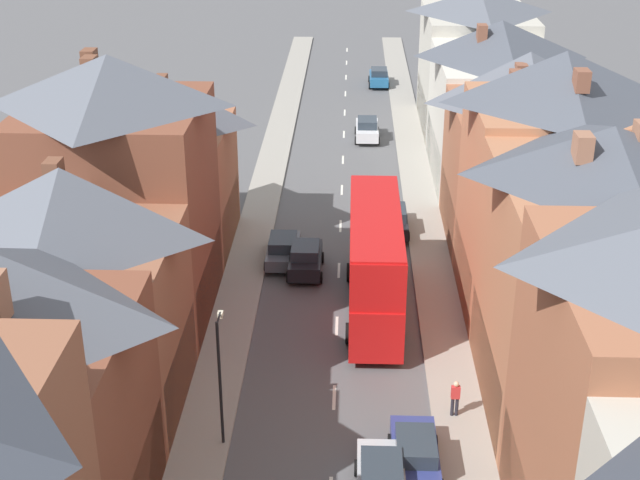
# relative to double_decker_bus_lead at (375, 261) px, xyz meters

# --- Properties ---
(pavement_left) EXTENTS (2.20, 104.00, 0.14)m
(pavement_left) POSITION_rel_double_decker_bus_lead_xyz_m (-6.89, 12.53, -2.75)
(pavement_left) COLOR gray
(pavement_left) RESTS_ON ground
(pavement_right) EXTENTS (2.20, 104.00, 0.14)m
(pavement_right) POSITION_rel_double_decker_bus_lead_xyz_m (3.31, 12.53, -2.75)
(pavement_right) COLOR gray
(pavement_right) RESTS_ON ground
(centre_line_dashes) EXTENTS (0.14, 97.80, 0.01)m
(centre_line_dashes) POSITION_rel_double_decker_bus_lead_xyz_m (-1.79, 10.53, -2.81)
(centre_line_dashes) COLOR silver
(centre_line_dashes) RESTS_ON ground
(terrace_row_left) EXTENTS (8.00, 49.64, 13.00)m
(terrace_row_left) POSITION_rel_double_decker_bus_lead_xyz_m (-11.98, -13.61, 2.92)
(terrace_row_left) COLOR #A36042
(terrace_row_left) RESTS_ON ground
(terrace_row_right) EXTENTS (8.00, 75.81, 12.84)m
(terrace_row_right) POSITION_rel_double_decker_bus_lead_xyz_m (8.39, -2.49, 3.04)
(terrace_row_right) COLOR brown
(terrace_row_right) RESTS_ON ground
(double_decker_bus_lead) EXTENTS (2.74, 10.80, 5.30)m
(double_decker_bus_lead) POSITION_rel_double_decker_bus_lead_xyz_m (0.00, 0.00, 0.00)
(double_decker_bus_lead) COLOR red
(double_decker_bus_lead) RESTS_ON ground
(car_near_blue) EXTENTS (1.90, 4.17, 1.68)m
(car_near_blue) POSITION_rel_double_decker_bus_lead_xyz_m (1.31, 9.66, -1.97)
(car_near_blue) COLOR black
(car_near_blue) RESTS_ON ground
(car_near_silver) EXTENTS (1.90, 4.03, 1.66)m
(car_near_silver) POSITION_rel_double_decker_bus_lead_xyz_m (1.31, 43.46, -1.98)
(car_near_silver) COLOR #236093
(car_near_silver) RESTS_ON ground
(car_parked_left_a) EXTENTS (1.90, 4.13, 1.70)m
(car_parked_left_a) POSITION_rel_double_decker_bus_lead_xyz_m (0.01, 27.33, -1.96)
(car_parked_left_a) COLOR silver
(car_parked_left_a) RESTS_ON ground
(car_parked_right_a) EXTENTS (1.90, 3.88, 1.70)m
(car_parked_right_a) POSITION_rel_double_decker_bus_lead_xyz_m (-3.59, 4.22, -1.96)
(car_parked_right_a) COLOR black
(car_parked_right_a) RESTS_ON ground
(car_mid_black) EXTENTS (1.90, 4.13, 1.59)m
(car_mid_black) POSITION_rel_double_decker_bus_lead_xyz_m (1.31, -12.14, -2.01)
(car_mid_black) COLOR navy
(car_mid_black) RESTS_ON ground
(car_parked_left_b) EXTENTS (1.90, 4.13, 1.57)m
(car_parked_left_b) POSITION_rel_double_decker_bus_lead_xyz_m (-4.89, 5.48, -2.02)
(car_parked_left_b) COLOR #4C515B
(car_parked_left_b) RESTS_ON ground
(car_far_grey) EXTENTS (1.90, 3.92, 1.68)m
(car_far_grey) POSITION_rel_double_decker_bus_lead_xyz_m (0.01, -13.67, -1.97)
(car_far_grey) COLOR #B7BABF
(car_far_grey) RESTS_ON ground
(pedestrian_mid_left) EXTENTS (0.36, 0.22, 1.61)m
(pedestrian_mid_left) POSITION_rel_double_decker_bus_lead_xyz_m (3.12, -8.73, -1.78)
(pedestrian_mid_left) COLOR #23232D
(pedestrian_mid_left) RESTS_ON pavement_right
(street_lamp) EXTENTS (0.20, 1.12, 5.50)m
(street_lamp) POSITION_rel_double_decker_bus_lead_xyz_m (-6.04, -10.68, 0.43)
(street_lamp) COLOR black
(street_lamp) RESTS_ON ground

